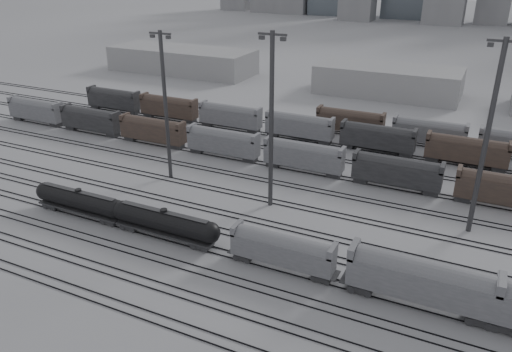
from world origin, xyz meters
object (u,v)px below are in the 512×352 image
at_px(light_mast_c, 271,119).
at_px(hopper_car_a, 282,249).
at_px(tank_car_a, 80,201).
at_px(hopper_car_b, 422,279).
at_px(tank_car_b, 165,222).

bearing_deg(light_mast_c, hopper_car_a, -61.09).
bearing_deg(tank_car_a, hopper_car_a, -0.00).
bearing_deg(hopper_car_b, hopper_car_a, -180.00).
relative_size(tank_car_a, hopper_car_a, 1.25).
height_order(hopper_car_b, light_mast_c, light_mast_c).
bearing_deg(tank_car_a, hopper_car_b, 0.00).
height_order(tank_car_a, hopper_car_a, hopper_car_a).
distance_m(tank_car_b, hopper_car_a, 18.04).
bearing_deg(hopper_car_a, tank_car_b, 180.00).
bearing_deg(tank_car_b, hopper_car_a, -0.00).
height_order(tank_car_a, light_mast_c, light_mast_c).
bearing_deg(hopper_car_a, tank_car_a, 180.00).
xyz_separation_m(tank_car_a, light_mast_c, (25.07, 15.80, 12.10)).
bearing_deg(tank_car_a, tank_car_b, 0.00).
height_order(hopper_car_a, hopper_car_b, hopper_car_b).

